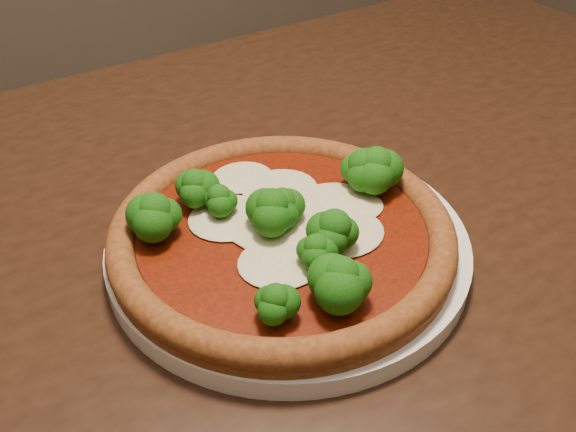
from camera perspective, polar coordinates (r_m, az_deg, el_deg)
name	(u,v)px	position (r m, az deg, el deg)	size (l,w,h in m)	color
dining_table	(291,294)	(0.65, 0.27, -6.96)	(1.41, 1.00, 0.75)	black
plate	(288,245)	(0.55, 0.00, -2.58)	(0.31, 0.31, 0.02)	white
pizza	(285,228)	(0.52, -0.31, -1.06)	(0.28, 0.28, 0.06)	brown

